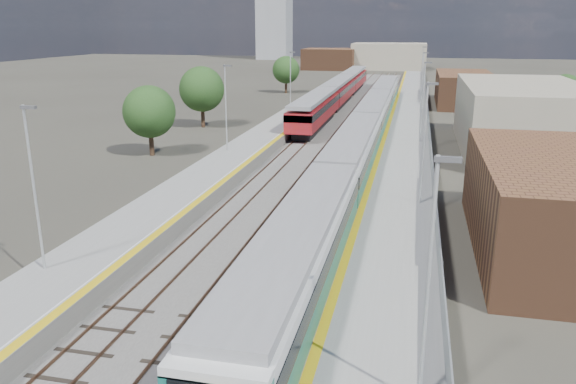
% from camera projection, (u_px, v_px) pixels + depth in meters
% --- Properties ---
extents(ground, '(320.00, 320.00, 0.00)m').
position_uv_depth(ground, '(359.00, 134.00, 63.14)').
color(ground, '#47443A').
rests_on(ground, ground).
extents(ballast_bed, '(10.50, 155.00, 0.06)m').
position_uv_depth(ballast_bed, '(342.00, 129.00, 65.94)').
color(ballast_bed, '#565451').
rests_on(ballast_bed, ground).
extents(tracks, '(8.96, 160.00, 0.17)m').
position_uv_depth(tracks, '(349.00, 126.00, 67.36)').
color(tracks, '#4C3323').
rests_on(tracks, ground).
extents(platform_right, '(4.70, 155.00, 8.52)m').
position_uv_depth(platform_right, '(408.00, 127.00, 64.19)').
color(platform_right, slate).
rests_on(platform_right, ground).
extents(platform_left, '(4.30, 155.00, 8.52)m').
position_uv_depth(platform_left, '(286.00, 123.00, 67.23)').
color(platform_left, slate).
rests_on(platform_left, ground).
extents(buildings, '(72.00, 185.50, 40.00)m').
position_uv_depth(buildings, '(326.00, 29.00, 146.74)').
color(buildings, brown).
rests_on(buildings, ground).
extents(green_train, '(2.97, 82.60, 3.27)m').
position_uv_depth(green_train, '(365.00, 130.00, 52.63)').
color(green_train, black).
rests_on(green_train, ground).
extents(red_train, '(3.00, 60.71, 3.78)m').
position_uv_depth(red_train, '(339.00, 91.00, 84.79)').
color(red_train, black).
rests_on(red_train, ground).
extents(tree_a, '(4.81, 4.81, 6.52)m').
position_uv_depth(tree_a, '(149.00, 112.00, 51.52)').
color(tree_a, '#382619').
rests_on(tree_a, ground).
extents(tree_b, '(5.30, 5.30, 7.18)m').
position_uv_depth(tree_b, '(202.00, 89.00, 65.96)').
color(tree_b, '#382619').
rests_on(tree_b, ground).
extents(tree_c, '(4.83, 4.83, 6.54)m').
position_uv_depth(tree_c, '(286.00, 70.00, 99.90)').
color(tree_c, '#382619').
rests_on(tree_c, ground).
extents(tree_d, '(4.37, 4.37, 5.92)m').
position_uv_depth(tree_d, '(564.00, 92.00, 70.48)').
color(tree_d, '#382619').
rests_on(tree_d, ground).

